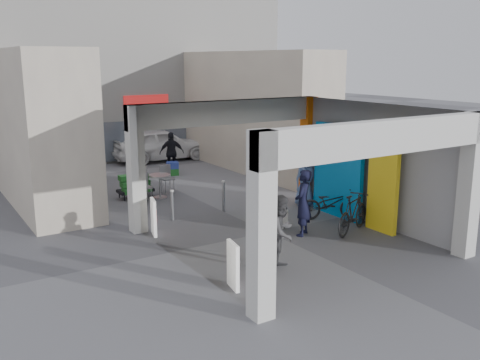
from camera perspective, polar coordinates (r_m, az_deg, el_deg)
ground at (r=14.88m, az=3.01°, el=-5.59°), size 90.00×90.00×0.00m
arcade_canopy at (r=14.00m, az=6.87°, el=2.89°), size 6.40×6.45×6.40m
far_building at (r=26.78m, az=-14.77°, el=10.90°), size 18.00×4.08×8.00m
plaza_bldg_left at (r=19.48m, az=-21.28°, el=5.48°), size 2.00×9.00×5.00m
plaza_bldg_right at (r=22.95m, az=1.43°, el=7.33°), size 2.00×9.00×5.00m
bollard_left at (r=15.94m, az=-7.24°, el=-2.72°), size 0.09×0.09×0.90m
bollard_center at (r=16.70m, az=-1.78°, el=-1.78°), size 0.09×0.09×0.97m
bollard_right at (r=17.47m, az=3.14°, el=-1.13°), size 0.09×0.09×0.97m
advert_board_near at (r=11.22m, az=-0.73°, el=-9.08°), size 0.19×0.56×1.00m
advert_board_far at (r=14.70m, az=-9.19°, el=-3.90°), size 0.22×0.55×1.00m
cafe_set at (r=18.85m, az=-9.26°, el=-0.69°), size 1.61×1.30×0.97m
produce_stand at (r=18.79m, az=-11.10°, el=-0.91°), size 1.19×0.64×0.78m
crate_stack at (r=22.16m, az=-7.20°, el=1.23°), size 0.52×0.45×0.56m
border_collie at (r=15.25m, az=4.50°, el=-4.07°), size 0.25×0.50×0.69m
man_with_dog at (r=14.48m, az=6.74°, el=-2.43°), size 0.79×0.74×1.82m
man_back_turned at (r=12.16m, az=4.42°, el=-5.57°), size 1.04×0.95×1.73m
man_elderly at (r=17.38m, az=7.02°, el=0.09°), size 0.88×0.58×1.78m
man_crates at (r=22.50m, az=-7.29°, el=2.91°), size 1.09×0.75×1.72m
bicycle_front at (r=16.16m, az=9.61°, el=-2.46°), size 1.95×1.36×0.97m
bicycle_rear at (r=15.02m, az=11.96°, el=-3.47°), size 1.89×1.19×1.10m
white_van at (r=25.44m, az=-8.46°, el=3.79°), size 4.55×1.98×1.53m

